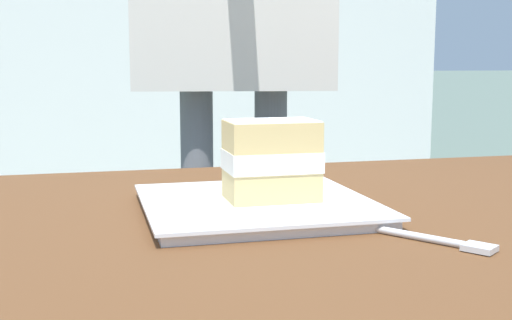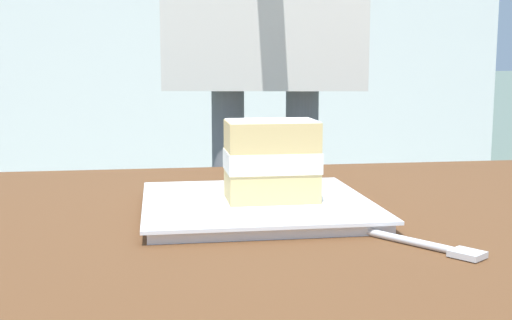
{
  "view_description": "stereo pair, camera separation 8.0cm",
  "coord_description": "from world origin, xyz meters",
  "px_view_note": "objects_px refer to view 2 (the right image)",
  "views": [
    {
      "loc": [
        0.29,
        0.73,
        0.88
      ],
      "look_at": [
        0.1,
        -0.03,
        0.76
      ],
      "focal_mm": 45.94,
      "sensor_mm": 36.0,
      "label": 1
    },
    {
      "loc": [
        0.21,
        0.75,
        0.88
      ],
      "look_at": [
        0.1,
        -0.03,
        0.76
      ],
      "focal_mm": 45.94,
      "sensor_mm": 36.0,
      "label": 2
    }
  ],
  "objects_px": {
    "patio_table": "(337,295)",
    "cake_slice": "(271,160)",
    "dessert_plate": "(256,206)",
    "dessert_fork": "(415,242)"
  },
  "relations": [
    {
      "from": "dessert_plate",
      "to": "cake_slice",
      "type": "height_order",
      "value": "cake_slice"
    },
    {
      "from": "patio_table",
      "to": "dessert_plate",
      "type": "xyz_separation_m",
      "value": [
        0.1,
        -0.03,
        0.11
      ]
    },
    {
      "from": "patio_table",
      "to": "cake_slice",
      "type": "bearing_deg",
      "value": -21.49
    },
    {
      "from": "patio_table",
      "to": "cake_slice",
      "type": "height_order",
      "value": "cake_slice"
    },
    {
      "from": "dessert_plate",
      "to": "cake_slice",
      "type": "distance_m",
      "value": 0.06
    },
    {
      "from": "dessert_plate",
      "to": "cake_slice",
      "type": "xyz_separation_m",
      "value": [
        -0.02,
        0.0,
        0.06
      ]
    },
    {
      "from": "patio_table",
      "to": "dessert_fork",
      "type": "xyz_separation_m",
      "value": [
        -0.04,
        0.14,
        0.1
      ]
    },
    {
      "from": "patio_table",
      "to": "dessert_plate",
      "type": "distance_m",
      "value": 0.15
    },
    {
      "from": "patio_table",
      "to": "cake_slice",
      "type": "distance_m",
      "value": 0.19
    },
    {
      "from": "cake_slice",
      "to": "dessert_fork",
      "type": "relative_size",
      "value": 0.75
    }
  ]
}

